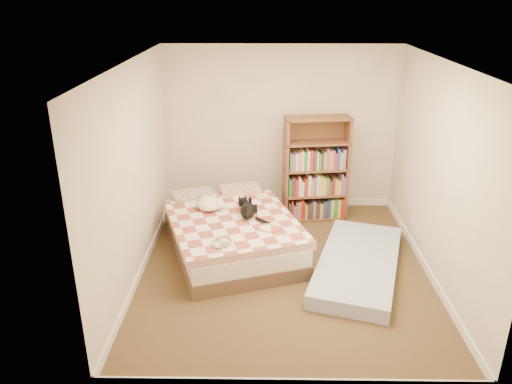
{
  "coord_description": "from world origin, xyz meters",
  "views": [
    {
      "loc": [
        -0.27,
        -5.37,
        3.22
      ],
      "look_at": [
        -0.35,
        0.3,
        0.91
      ],
      "focal_mm": 35.0,
      "sensor_mm": 36.0,
      "label": 1
    }
  ],
  "objects_px": {
    "black_cat": "(248,209)",
    "bookshelf": "(315,182)",
    "floor_mattress": "(358,264)",
    "white_dog": "(210,204)",
    "bed": "(231,231)"
  },
  "relations": [
    {
      "from": "black_cat",
      "to": "floor_mattress",
      "type": "bearing_deg",
      "value": -39.59
    },
    {
      "from": "black_cat",
      "to": "white_dog",
      "type": "bearing_deg",
      "value": 149.25
    },
    {
      "from": "bookshelf",
      "to": "white_dog",
      "type": "height_order",
      "value": "bookshelf"
    },
    {
      "from": "bookshelf",
      "to": "floor_mattress",
      "type": "xyz_separation_m",
      "value": [
        0.4,
        -1.56,
        -0.48
      ]
    },
    {
      "from": "bed",
      "to": "black_cat",
      "type": "relative_size",
      "value": 3.31
    },
    {
      "from": "bed",
      "to": "floor_mattress",
      "type": "bearing_deg",
      "value": -37.66
    },
    {
      "from": "bed",
      "to": "white_dog",
      "type": "relative_size",
      "value": 5.34
    },
    {
      "from": "bookshelf",
      "to": "floor_mattress",
      "type": "relative_size",
      "value": 0.78
    },
    {
      "from": "bed",
      "to": "floor_mattress",
      "type": "distance_m",
      "value": 1.69
    },
    {
      "from": "black_cat",
      "to": "white_dog",
      "type": "xyz_separation_m",
      "value": [
        -0.51,
        0.12,
        0.01
      ]
    },
    {
      "from": "black_cat",
      "to": "white_dog",
      "type": "distance_m",
      "value": 0.52
    },
    {
      "from": "black_cat",
      "to": "bookshelf",
      "type": "bearing_deg",
      "value": 29.03
    },
    {
      "from": "bookshelf",
      "to": "bed",
      "type": "bearing_deg",
      "value": -147.16
    },
    {
      "from": "bed",
      "to": "white_dog",
      "type": "bearing_deg",
      "value": 135.64
    },
    {
      "from": "floor_mattress",
      "to": "white_dog",
      "type": "height_order",
      "value": "white_dog"
    }
  ]
}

